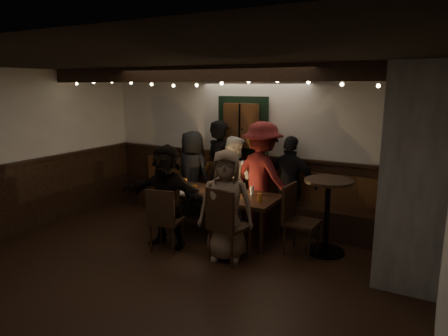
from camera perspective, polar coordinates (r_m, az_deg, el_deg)
The scene contains 13 objects.
room at distance 5.68m, azimuth 9.52°, elevation -1.26°, with size 6.02×5.01×2.62m.
dining_table at distance 6.25m, azimuth -0.91°, elevation -4.09°, with size 1.93×0.83×0.84m.
chair_near_left at distance 5.72m, azimuth -8.62°, elevation -6.86°, with size 0.50×0.50×0.93m.
chair_near_right at distance 5.31m, azimuth 0.18°, elevation -7.59°, with size 0.55×0.55×1.03m.
chair_end at distance 5.73m, azimuth 10.24°, elevation -6.61°, with size 0.47×0.47×0.98m.
high_top at distance 5.77m, azimuth 14.55°, elevation -5.39°, with size 0.67×0.67×1.07m.
person_a at distance 7.32m, azimuth -4.50°, elevation -0.67°, with size 0.75×0.49×1.53m, color black.
person_b at distance 7.02m, azimuth -0.54°, elevation -0.29°, with size 0.64×0.42×1.75m, color black.
person_c at distance 6.86m, azimuth 1.33°, elevation -1.64°, with size 0.73×0.57×1.50m, color silver.
person_d at distance 6.55m, azimuth 5.45°, elevation -1.10°, with size 1.14×0.66×1.77m, color #541618.
person_e at distance 6.52m, azimuth 9.45°, elevation -2.26°, with size 0.91×0.38×1.55m, color black.
person_f at distance 5.89m, azimuth -8.18°, elevation -3.95°, with size 1.40×0.45×1.51m, color black.
person_g at distance 5.37m, azimuth 0.30°, elevation -5.36°, with size 0.74×0.48×1.52m, color #735C4B.
Camera 1 is at (2.89, -3.81, 2.34)m, focal length 32.00 mm.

